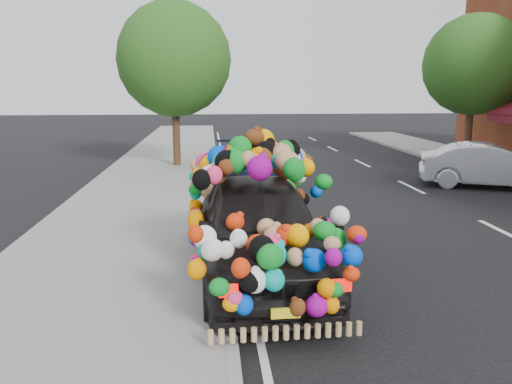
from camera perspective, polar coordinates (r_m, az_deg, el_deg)
The scene contains 9 objects.
ground at distance 10.33m, azimuth 9.29°, elevation -5.19°, with size 100.00×100.00×0.00m, color black.
sidewalk at distance 10.14m, azimuth -15.05°, elevation -5.41°, with size 4.00×60.00×0.12m, color gray.
kerb at distance 9.99m, azimuth -3.92°, elevation -5.25°, with size 0.15×60.00×0.13m, color gray.
lane_markings at distance 11.75m, azimuth 26.59°, elevation -4.19°, with size 6.00×50.00×0.01m, color silver, non-canonical shape.
tree_near_sidewalk at distance 19.12m, azimuth -9.36°, elevation 14.73°, with size 4.20×4.20×6.13m.
tree_far_b at distance 22.24m, azimuth 23.67°, elevation 13.15°, with size 4.00×4.00×5.90m.
plush_art_car at distance 7.86m, azimuth 0.36°, elevation -1.59°, with size 2.40×5.00×2.27m.
navy_sedan at distance 15.51m, azimuth -0.95°, elevation 3.06°, with size 1.78×4.39×1.27m, color black.
silver_hatchback at distance 16.83m, azimuth 25.19°, elevation 2.76°, with size 1.43×4.10×1.35m, color silver.
Camera 1 is at (-2.56, -9.55, 2.98)m, focal length 35.00 mm.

